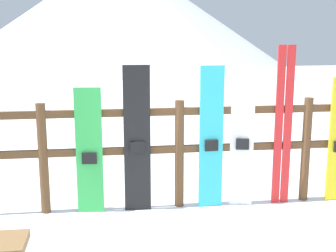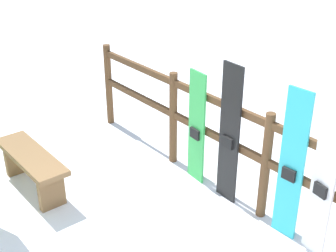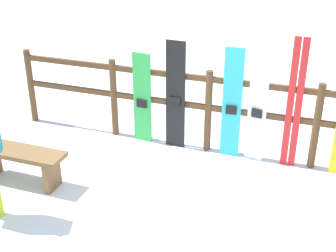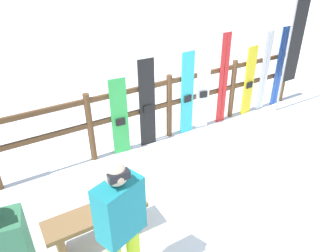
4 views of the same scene
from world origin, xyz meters
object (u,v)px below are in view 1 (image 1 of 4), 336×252
at_px(snowboard_cyan, 211,138).
at_px(snowboard_white, 242,137).
at_px(snowboard_green, 89,152).
at_px(ski_pair_red, 283,126).
at_px(snowboard_black_stripe, 137,140).

height_order(snowboard_cyan, snowboard_white, snowboard_white).
relative_size(snowboard_green, snowboard_white, 0.86).
xyz_separation_m(snowboard_cyan, ski_pair_red, (0.81, 0.00, 0.11)).
relative_size(snowboard_cyan, ski_pair_red, 0.88).
bearing_deg(snowboard_black_stripe, snowboard_white, -0.00).
distance_m(snowboard_black_stripe, snowboard_white, 1.15).
height_order(snowboard_green, ski_pair_red, ski_pair_red).
relative_size(snowboard_white, ski_pair_red, 0.89).
bearing_deg(snowboard_black_stripe, ski_pair_red, 0.12).
xyz_separation_m(snowboard_green, snowboard_cyan, (1.31, 0.00, 0.10)).
relative_size(snowboard_cyan, snowboard_white, 0.99).
bearing_deg(snowboard_green, snowboard_cyan, 0.01).
distance_m(snowboard_green, snowboard_cyan, 1.32).
bearing_deg(snowboard_cyan, snowboard_green, -179.99).
relative_size(snowboard_green, ski_pair_red, 0.76).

